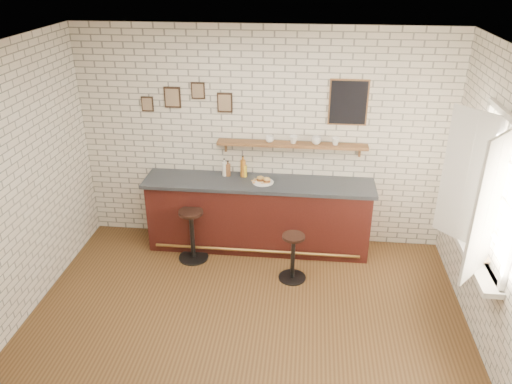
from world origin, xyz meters
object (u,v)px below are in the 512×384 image
Objects in this scene: bar_counter at (258,215)px; shelf_cup_b at (293,140)px; bitters_bottle_amber at (243,168)px; shelf_cup_d at (336,141)px; shelf_cup_a at (270,139)px; shelf_cup_c at (316,140)px; ciabatta_sandwich at (264,179)px; book_lower at (474,257)px; bar_stool_left at (192,233)px; bitters_bottle_brown at (228,170)px; bar_stool_right at (293,256)px; sandwich_plate at (263,182)px; book_upper at (475,256)px; bitters_bottle_white at (224,169)px; condiment_bottle_yellow at (245,171)px.

bar_counter is 1.15m from shelf_cup_b.
shelf_cup_d is (1.22, 0.06, 0.42)m from bitters_bottle_amber.
shelf_cup_c is (0.62, 0.00, 0.01)m from shelf_cup_a.
bar_counter is 1.06m from shelf_cup_a.
ciabatta_sandwich is 0.90× the size of book_lower.
book_lower reaches higher than bar_stool_left.
bar_stool_right is at bearing -42.55° from bitters_bottle_brown.
shelf_cup_b is at bearing 92.20° from shelf_cup_c.
sandwich_plate is at bearing -139.44° from shelf_cup_a.
bar_stool_right is at bearing -127.23° from shelf_cup_d.
bitters_bottle_amber reaches higher than book_upper.
bar_stool_left is (-0.37, -0.55, -0.72)m from bitters_bottle_white.
bar_stool_right is 1.57m from shelf_cup_a.
shelf_cup_c is 0.25m from shelf_cup_d.
bitters_bottle_white reaches higher than bar_stool_left.
book_upper is (2.33, -1.47, -0.09)m from ciabatta_sandwich.
shelf_cup_a is 0.62m from shelf_cup_c.
bitters_bottle_brown is 3.27m from book_lower.
shelf_cup_a is 2.88m from book_lower.
sandwich_plate is 2.18× the size of shelf_cup_c.
condiment_bottle_yellow is 0.28× the size of bar_stool_left.
shelf_cup_a reaches higher than bitters_bottle_white.
sandwich_plate is 2.76m from book_upper.
bitters_bottle_white is 1.05× the size of book_upper.
shelf_cup_c is at bearing 18.20° from ciabatta_sandwich.
shelf_cup_d is 0.47× the size of book_lower.
shelf_cup_c is 2.44m from book_upper.
ciabatta_sandwich is at bearing -176.39° from shelf_cup_d.
bar_stool_right is (0.95, -0.87, -0.76)m from bitters_bottle_brown.
shelf_cup_a is 0.47× the size of book_upper.
ciabatta_sandwich is 0.86m from shelf_cup_c.
bitters_bottle_white reaches higher than condiment_bottle_yellow.
bitters_bottle_amber is 1.12m from bar_stool_left.
shelf_cup_d is at bearing 123.23° from book_upper.
book_lower is (2.84, -1.61, -0.16)m from bitters_bottle_brown.
shelf_cup_b is at bearing 3.60° from bitters_bottle_brown.
bar_counter is at bearing -35.33° from condiment_bottle_yellow.
book_lower is at bearing -31.33° from bar_counter.
ciabatta_sandwich is at bearing -31.11° from condiment_bottle_yellow.
book_lower is (1.96, -1.66, -0.61)m from shelf_cup_b.
shelf_cup_b is (0.65, 0.06, 0.45)m from condiment_bottle_yellow.
shelf_cup_c is (1.59, 0.61, 1.16)m from bar_stool_left.
sandwich_plate is at bearing 110.17° from shelf_cup_c.
bitters_bottle_white is 1.30m from shelf_cup_c.
condiment_bottle_yellow is at bearing 141.30° from book_upper.
condiment_bottle_yellow reaches higher than book_upper.
shelf_cup_d is (0.55, 0.00, -0.00)m from shelf_cup_b.
sandwich_plate is 0.92× the size of bitters_bottle_amber.
ciabatta_sandwich reaches higher than bar_stool_left.
bitters_bottle_brown is 0.98× the size of book_lower.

